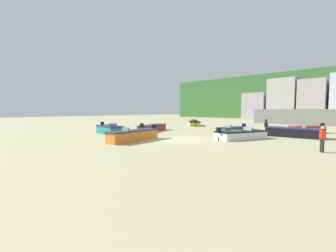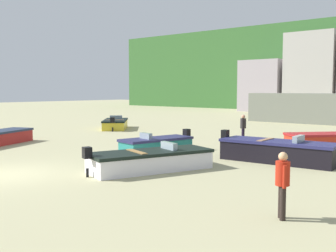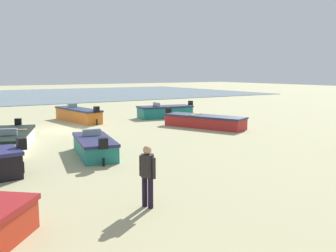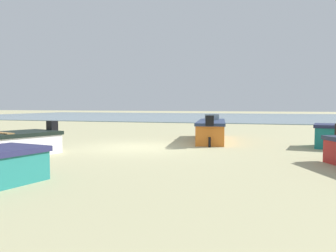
{
  "view_description": "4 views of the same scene",
  "coord_description": "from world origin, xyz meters",
  "px_view_note": "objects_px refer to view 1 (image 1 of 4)",
  "views": [
    {
      "loc": [
        12.98,
        -14.75,
        2.6
      ],
      "look_at": [
        -5.82,
        4.12,
        0.7
      ],
      "focal_mm": 24.25,
      "sensor_mm": 36.0,
      "label": 1
    },
    {
      "loc": [
        14.28,
        -7.57,
        3.1
      ],
      "look_at": [
        -1.48,
        10.85,
        0.98
      ],
      "focal_mm": 44.93,
      "sensor_mm": 36.0,
      "label": 2
    },
    {
      "loc": [
        6.14,
        21.9,
        3.46
      ],
      "look_at": [
        -3.04,
        7.32,
        0.94
      ],
      "focal_mm": 39.51,
      "sensor_mm": 36.0,
      "label": 3
    },
    {
      "loc": [
        -4.98,
        12.25,
        1.64
      ],
      "look_at": [
        -2.08,
        2.71,
        1.03
      ],
      "focal_mm": 36.58,
      "sensor_mm": 36.0,
      "label": 4
    }
  ],
  "objects_px": {
    "boat_teal_0": "(110,130)",
    "beach_walker_distant": "(266,123)",
    "boat_red_6": "(153,128)",
    "boat_orange_7": "(134,135)",
    "boat_black_1": "(294,132)",
    "boat_red_5": "(307,129)",
    "beach_walker_foreground": "(322,137)",
    "boat_teal_3": "(232,130)",
    "boat_yellow_2": "(194,123)",
    "boat_white_4": "(241,135)"
  },
  "relations": [
    {
      "from": "boat_orange_7",
      "to": "boat_black_1",
      "type": "bearing_deg",
      "value": -133.11
    },
    {
      "from": "boat_yellow_2",
      "to": "boat_red_6",
      "type": "bearing_deg",
      "value": -121.14
    },
    {
      "from": "boat_white_4",
      "to": "boat_black_1",
      "type": "bearing_deg",
      "value": 78.61
    },
    {
      "from": "boat_yellow_2",
      "to": "boat_red_6",
      "type": "distance_m",
      "value": 11.3
    },
    {
      "from": "boat_teal_0",
      "to": "boat_white_4",
      "type": "xyz_separation_m",
      "value": [
        12.06,
        6.0,
        -0.08
      ]
    },
    {
      "from": "boat_red_5",
      "to": "beach_walker_foreground",
      "type": "bearing_deg",
      "value": 147.74
    },
    {
      "from": "beach_walker_foreground",
      "to": "beach_walker_distant",
      "type": "xyz_separation_m",
      "value": [
        -8.25,
        12.23,
        0.0
      ]
    },
    {
      "from": "boat_red_6",
      "to": "boat_orange_7",
      "type": "bearing_deg",
      "value": -73.95
    },
    {
      "from": "boat_teal_0",
      "to": "boat_white_4",
      "type": "relative_size",
      "value": 0.88
    },
    {
      "from": "boat_yellow_2",
      "to": "beach_walker_foreground",
      "type": "height_order",
      "value": "beach_walker_foreground"
    },
    {
      "from": "boat_teal_3",
      "to": "boat_orange_7",
      "type": "relative_size",
      "value": 0.75
    },
    {
      "from": "boat_orange_7",
      "to": "boat_yellow_2",
      "type": "bearing_deg",
      "value": -74.55
    },
    {
      "from": "boat_yellow_2",
      "to": "boat_white_4",
      "type": "bearing_deg",
      "value": -80.4
    },
    {
      "from": "boat_yellow_2",
      "to": "boat_black_1",
      "type": "bearing_deg",
      "value": -61.71
    },
    {
      "from": "boat_red_6",
      "to": "boat_red_5",
      "type": "bearing_deg",
      "value": 14.67
    },
    {
      "from": "boat_teal_3",
      "to": "boat_yellow_2",
      "type": "bearing_deg",
      "value": -22.38
    },
    {
      "from": "boat_teal_3",
      "to": "boat_red_5",
      "type": "relative_size",
      "value": 1.09
    },
    {
      "from": "boat_teal_3",
      "to": "boat_red_5",
      "type": "xyz_separation_m",
      "value": [
        5.38,
        7.01,
        0.01
      ]
    },
    {
      "from": "boat_red_5",
      "to": "beach_walker_distant",
      "type": "relative_size",
      "value": 2.27
    },
    {
      "from": "boat_black_1",
      "to": "beach_walker_foreground",
      "type": "relative_size",
      "value": 3.23
    },
    {
      "from": "boat_red_6",
      "to": "boat_black_1",
      "type": "bearing_deg",
      "value": -2.7
    },
    {
      "from": "boat_orange_7",
      "to": "beach_walker_foreground",
      "type": "xyz_separation_m",
      "value": [
        12.27,
        5.11,
        0.48
      ]
    },
    {
      "from": "beach_walker_distant",
      "to": "boat_teal_0",
      "type": "bearing_deg",
      "value": -52.83
    },
    {
      "from": "boat_teal_0",
      "to": "boat_yellow_2",
      "type": "distance_m",
      "value": 16.76
    },
    {
      "from": "beach_walker_distant",
      "to": "boat_red_6",
      "type": "bearing_deg",
      "value": -63.34
    },
    {
      "from": "boat_yellow_2",
      "to": "boat_red_6",
      "type": "height_order",
      "value": "boat_red_6"
    },
    {
      "from": "boat_black_1",
      "to": "boat_yellow_2",
      "type": "relative_size",
      "value": 1.24
    },
    {
      "from": "boat_yellow_2",
      "to": "boat_orange_7",
      "type": "height_order",
      "value": "boat_orange_7"
    },
    {
      "from": "boat_yellow_2",
      "to": "boat_teal_0",
      "type": "bearing_deg",
      "value": -126.84
    },
    {
      "from": "boat_teal_0",
      "to": "boat_red_6",
      "type": "xyz_separation_m",
      "value": [
        0.58,
        5.6,
        -0.07
      ]
    },
    {
      "from": "boat_teal_0",
      "to": "boat_red_5",
      "type": "distance_m",
      "value": 22.03
    },
    {
      "from": "boat_yellow_2",
      "to": "boat_white_4",
      "type": "distance_m",
      "value": 17.37
    },
    {
      "from": "boat_red_5",
      "to": "boat_orange_7",
      "type": "relative_size",
      "value": 0.69
    },
    {
      "from": "boat_white_4",
      "to": "beach_walker_foreground",
      "type": "xyz_separation_m",
      "value": [
        6.53,
        -2.39,
        0.56
      ]
    },
    {
      "from": "boat_yellow_2",
      "to": "boat_orange_7",
      "type": "xyz_separation_m",
      "value": [
        7.96,
        -18.19,
        0.1
      ]
    },
    {
      "from": "boat_black_1",
      "to": "boat_red_5",
      "type": "height_order",
      "value": "boat_black_1"
    },
    {
      "from": "boat_teal_0",
      "to": "boat_red_5",
      "type": "height_order",
      "value": "boat_teal_0"
    },
    {
      "from": "boat_red_5",
      "to": "boat_orange_7",
      "type": "xyz_separation_m",
      "value": [
        -8.37,
        -17.94,
        0.08
      ]
    },
    {
      "from": "boat_yellow_2",
      "to": "beach_walker_distant",
      "type": "distance_m",
      "value": 12.02
    },
    {
      "from": "boat_white_4",
      "to": "beach_walker_distant",
      "type": "bearing_deg",
      "value": 119.34
    },
    {
      "from": "boat_red_6",
      "to": "beach_walker_distant",
      "type": "xyz_separation_m",
      "value": [
        9.76,
        10.23,
        0.56
      ]
    },
    {
      "from": "boat_black_1",
      "to": "boat_yellow_2",
      "type": "xyz_separation_m",
      "value": [
        -16.61,
        5.8,
        -0.09
      ]
    },
    {
      "from": "boat_teal_3",
      "to": "boat_red_6",
      "type": "height_order",
      "value": "boat_red_6"
    },
    {
      "from": "boat_black_1",
      "to": "beach_walker_foreground",
      "type": "height_order",
      "value": "beach_walker_foreground"
    },
    {
      "from": "boat_red_6",
      "to": "beach_walker_distant",
      "type": "height_order",
      "value": "beach_walker_distant"
    },
    {
      "from": "boat_black_1",
      "to": "beach_walker_foreground",
      "type": "distance_m",
      "value": 8.14
    },
    {
      "from": "boat_black_1",
      "to": "boat_orange_7",
      "type": "distance_m",
      "value": 15.11
    },
    {
      "from": "boat_teal_3",
      "to": "boat_red_6",
      "type": "bearing_deg",
      "value": 34.79
    },
    {
      "from": "boat_red_6",
      "to": "beach_walker_foreground",
      "type": "distance_m",
      "value": 18.13
    },
    {
      "from": "boat_teal_0",
      "to": "beach_walker_distant",
      "type": "height_order",
      "value": "beach_walker_distant"
    }
  ]
}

